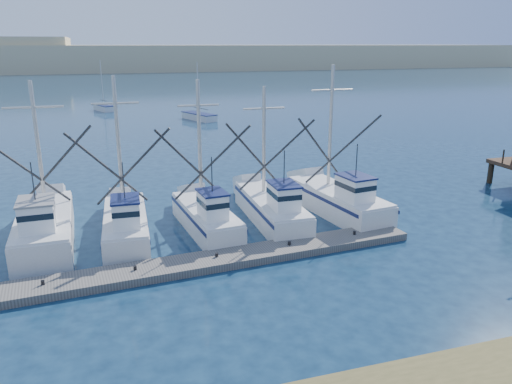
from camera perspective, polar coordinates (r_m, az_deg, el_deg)
ground at (r=21.58m, az=14.25°, el=-13.24°), size 500.00×500.00×0.00m
floating_dock at (r=24.37m, az=-13.60°, el=-9.06°), size 29.71×4.40×0.40m
dune_ridge at (r=226.04m, az=-15.23°, el=14.62°), size 360.00×60.00×10.00m
trawler_fleet at (r=28.81m, az=-14.13°, el=-3.39°), size 29.39×8.97×9.31m
sailboat_near at (r=73.07m, az=-6.52°, el=8.56°), size 4.23×6.67×8.10m
sailboat_far at (r=86.17m, az=-16.98°, el=9.18°), size 3.38×5.18×8.10m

